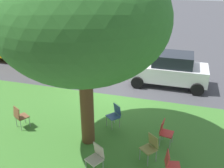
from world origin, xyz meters
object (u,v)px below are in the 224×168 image
chair_2 (96,156)px  parked_car (170,69)px  street_tree (83,20)px  chair_3 (150,146)px  chair_0 (171,164)px  chair_4 (20,116)px  chair_5 (165,131)px  chair_1 (115,114)px  school_bus (23,32)px

chair_2 → parked_car: (-1.49, -6.74, 0.32)m
street_tree → chair_3: (-2.16, 0.38, -3.59)m
chair_2 → chair_3: same height
chair_0 → chair_2: size_ratio=1.00×
chair_4 → chair_5: size_ratio=1.00×
chair_1 → chair_3: same height
street_tree → chair_5: bearing=-167.7°
chair_1 → parked_car: size_ratio=0.24×
chair_4 → chair_0: bearing=169.2°
street_tree → chair_3: size_ratio=6.76×
chair_3 → school_bus: size_ratio=0.08×
chair_0 → chair_2: bearing=7.6°
street_tree → chair_3: street_tree is taller
chair_4 → chair_5: same height
street_tree → chair_1: size_ratio=6.76×
chair_1 → chair_3: (-1.53, 1.49, 0.00)m
parked_car → chair_4: bearing=47.9°
chair_1 → chair_2: (-0.11, 2.39, 0.00)m
chair_0 → chair_4: bearing=-10.8°
street_tree → chair_1: street_tree is taller
chair_3 → chair_4: (4.83, -0.43, 0.00)m
chair_3 → chair_0: bearing=136.5°
chair_5 → chair_2: bearing=45.9°
chair_2 → school_bus: 11.29m
street_tree → chair_3: 4.21m
street_tree → chair_1: 3.81m
chair_5 → parked_car: bearing=-86.9°
parked_car → school_bus: 9.33m
chair_3 → school_bus: 11.73m
chair_0 → chair_4: 5.57m
school_bus → chair_1: bearing=142.5°
chair_2 → chair_5: 2.53m
chair_3 → chair_2: bearing=32.1°
school_bus → chair_5: bearing=146.0°
chair_4 → parked_car: parked_car is taller
chair_1 → parked_car: (-1.61, -4.36, 0.32)m
chair_0 → chair_5: 1.57m
chair_1 → chair_4: size_ratio=1.00×
chair_1 → street_tree: bearing=60.7°
street_tree → chair_4: bearing=-1.1°
chair_1 → chair_5: same height
chair_2 → chair_4: (3.41, -1.32, 0.00)m
chair_1 → chair_5: (-1.87, 0.57, 0.00)m
chair_1 → parked_car: bearing=-110.2°
street_tree → school_bus: size_ratio=0.57×
chair_1 → chair_0: bearing=136.0°
school_bus → chair_2: bearing=133.2°
chair_5 → school_bus: 11.46m
chair_3 → parked_car: size_ratio=0.24×
parked_car → chair_5: bearing=93.1°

